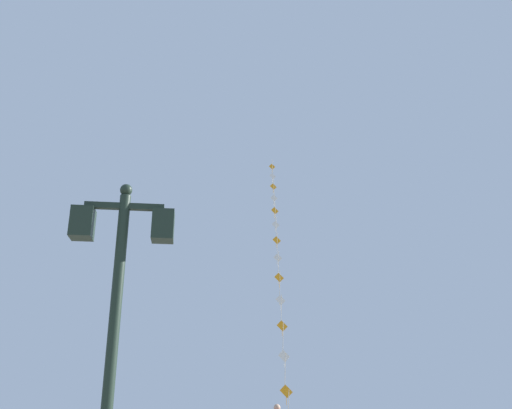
{
  "coord_description": "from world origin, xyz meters",
  "views": [
    {
      "loc": [
        -0.76,
        -0.04,
        1.64
      ],
      "look_at": [
        2.09,
        24.07,
        10.59
      ],
      "focal_mm": 38.49,
      "sensor_mm": 36.0,
      "label": 1
    }
  ],
  "objects": [
    {
      "name": "kite_train",
      "position": [
        3.97,
        29.74,
        10.17
      ],
      "size": [
        2.63,
        19.1,
        19.53
      ],
      "color": "brown",
      "rests_on": "ground_plane"
    },
    {
      "name": "twin_lantern_lamp_post",
      "position": [
        -1.67,
        6.82,
        3.05
      ],
      "size": [
        1.3,
        0.28,
        4.39
      ],
      "color": "#1E2D23",
      "rests_on": "ground_plane"
    }
  ]
}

